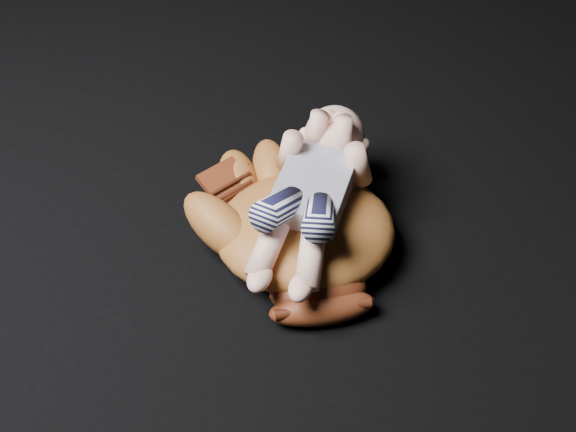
# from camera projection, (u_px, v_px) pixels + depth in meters

# --- Properties ---
(baseball_glove) EXTENTS (0.46, 0.49, 0.13)m
(baseball_glove) POSITION_uv_depth(u_px,v_px,m) (305.00, 224.00, 1.28)
(baseball_glove) COLOR brown
(baseball_glove) RESTS_ON ground
(newborn_baby) EXTENTS (0.25, 0.42, 0.16)m
(newborn_baby) POSITION_uv_depth(u_px,v_px,m) (309.00, 193.00, 1.24)
(newborn_baby) COLOR #E9AB96
(newborn_baby) RESTS_ON baseball_glove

